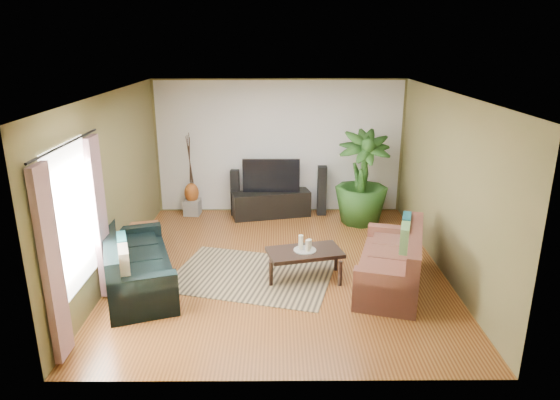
{
  "coord_description": "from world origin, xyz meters",
  "views": [
    {
      "loc": [
        -0.04,
        -7.16,
        3.43
      ],
      "look_at": [
        0.0,
        0.2,
        1.05
      ],
      "focal_mm": 32.0,
      "sensor_mm": 36.0,
      "label": 1
    }
  ],
  "objects_px": {
    "coffee_table": "(305,264)",
    "sofa_right": "(390,258)",
    "speaker_right": "(322,191)",
    "sofa_left": "(138,260)",
    "side_table": "(145,240)",
    "speaker_left": "(235,192)",
    "potted_plant": "(362,178)",
    "vase": "(192,193)",
    "tv_stand": "(271,204)",
    "television": "(271,175)",
    "pedestal": "(192,207)"
  },
  "relations": [
    {
      "from": "speaker_right",
      "to": "vase",
      "type": "relative_size",
      "value": 2.48
    },
    {
      "from": "sofa_right",
      "to": "television",
      "type": "bearing_deg",
      "value": -133.44
    },
    {
      "from": "television",
      "to": "pedestal",
      "type": "xyz_separation_m",
      "value": [
        -1.62,
        0.1,
        -0.69
      ]
    },
    {
      "from": "sofa_left",
      "to": "television",
      "type": "relative_size",
      "value": 1.78
    },
    {
      "from": "potted_plant",
      "to": "pedestal",
      "type": "distance_m",
      "value": 3.47
    },
    {
      "from": "coffee_table",
      "to": "speaker_right",
      "type": "distance_m",
      "value": 2.92
    },
    {
      "from": "sofa_left",
      "to": "coffee_table",
      "type": "bearing_deg",
      "value": -102.46
    },
    {
      "from": "speaker_right",
      "to": "vase",
      "type": "xyz_separation_m",
      "value": [
        -2.64,
        0.0,
        -0.04
      ]
    },
    {
      "from": "pedestal",
      "to": "sofa_left",
      "type": "bearing_deg",
      "value": -94.7
    },
    {
      "from": "sofa_left",
      "to": "side_table",
      "type": "distance_m",
      "value": 1.2
    },
    {
      "from": "sofa_right",
      "to": "television",
      "type": "xyz_separation_m",
      "value": [
        -1.75,
        3.0,
        0.42
      ]
    },
    {
      "from": "coffee_table",
      "to": "speaker_right",
      "type": "height_order",
      "value": "speaker_right"
    },
    {
      "from": "tv_stand",
      "to": "pedestal",
      "type": "distance_m",
      "value": 1.62
    },
    {
      "from": "potted_plant",
      "to": "speaker_left",
      "type": "bearing_deg",
      "value": 168.8
    },
    {
      "from": "television",
      "to": "potted_plant",
      "type": "relative_size",
      "value": 0.63
    },
    {
      "from": "sofa_left",
      "to": "pedestal",
      "type": "height_order",
      "value": "sofa_left"
    },
    {
      "from": "vase",
      "to": "television",
      "type": "bearing_deg",
      "value": -3.41
    },
    {
      "from": "vase",
      "to": "side_table",
      "type": "relative_size",
      "value": 0.81
    },
    {
      "from": "speaker_left",
      "to": "vase",
      "type": "bearing_deg",
      "value": -176.78
    },
    {
      "from": "tv_stand",
      "to": "speaker_right",
      "type": "relative_size",
      "value": 1.53
    },
    {
      "from": "pedestal",
      "to": "tv_stand",
      "type": "bearing_deg",
      "value": -4.12
    },
    {
      "from": "sofa_left",
      "to": "television",
      "type": "xyz_separation_m",
      "value": [
        1.87,
        3.04,
        0.42
      ]
    },
    {
      "from": "sofa_left",
      "to": "potted_plant",
      "type": "height_order",
      "value": "potted_plant"
    },
    {
      "from": "sofa_right",
      "to": "potted_plant",
      "type": "distance_m",
      "value": 2.65
    },
    {
      "from": "television",
      "to": "speaker_right",
      "type": "bearing_deg",
      "value": 5.37
    },
    {
      "from": "sofa_right",
      "to": "side_table",
      "type": "relative_size",
      "value": 3.68
    },
    {
      "from": "sofa_right",
      "to": "sofa_left",
      "type": "bearing_deg",
      "value": -73.02
    },
    {
      "from": "sofa_right",
      "to": "vase",
      "type": "bearing_deg",
      "value": -116.3
    },
    {
      "from": "television",
      "to": "potted_plant",
      "type": "xyz_separation_m",
      "value": [
        1.74,
        -0.39,
        0.05
      ]
    },
    {
      "from": "television",
      "to": "speaker_right",
      "type": "xyz_separation_m",
      "value": [
        1.03,
        0.1,
        -0.35
      ]
    },
    {
      "from": "speaker_right",
      "to": "speaker_left",
      "type": "bearing_deg",
      "value": -179.35
    },
    {
      "from": "coffee_table",
      "to": "sofa_right",
      "type": "bearing_deg",
      "value": -24.57
    },
    {
      "from": "sofa_right",
      "to": "speaker_right",
      "type": "bearing_deg",
      "value": -150.53
    },
    {
      "from": "sofa_left",
      "to": "side_table",
      "type": "height_order",
      "value": "sofa_left"
    },
    {
      "from": "sofa_left",
      "to": "speaker_left",
      "type": "height_order",
      "value": "speaker_left"
    },
    {
      "from": "potted_plant",
      "to": "side_table",
      "type": "xyz_separation_m",
      "value": [
        -3.83,
        -1.48,
        -0.65
      ]
    },
    {
      "from": "tv_stand",
      "to": "vase",
      "type": "distance_m",
      "value": 1.63
    },
    {
      "from": "sofa_left",
      "to": "speaker_right",
      "type": "xyz_separation_m",
      "value": [
        2.9,
        3.14,
        0.08
      ]
    },
    {
      "from": "speaker_left",
      "to": "side_table",
      "type": "relative_size",
      "value": 1.87
    },
    {
      "from": "sofa_right",
      "to": "pedestal",
      "type": "xyz_separation_m",
      "value": [
        -3.37,
        3.1,
        -0.27
      ]
    },
    {
      "from": "pedestal",
      "to": "sofa_right",
      "type": "bearing_deg",
      "value": -42.62
    },
    {
      "from": "pedestal",
      "to": "speaker_right",
      "type": "bearing_deg",
      "value": 0.0
    },
    {
      "from": "coffee_table",
      "to": "television",
      "type": "bearing_deg",
      "value": 87.05
    },
    {
      "from": "vase",
      "to": "sofa_right",
      "type": "bearing_deg",
      "value": -42.62
    },
    {
      "from": "tv_stand",
      "to": "pedestal",
      "type": "height_order",
      "value": "tv_stand"
    },
    {
      "from": "side_table",
      "to": "coffee_table",
      "type": "bearing_deg",
      "value": -18.87
    },
    {
      "from": "tv_stand",
      "to": "vase",
      "type": "height_order",
      "value": "vase"
    },
    {
      "from": "sofa_left",
      "to": "potted_plant",
      "type": "xyz_separation_m",
      "value": [
        3.62,
        2.65,
        0.47
      ]
    },
    {
      "from": "sofa_left",
      "to": "coffee_table",
      "type": "height_order",
      "value": "sofa_left"
    },
    {
      "from": "sofa_right",
      "to": "coffee_table",
      "type": "height_order",
      "value": "sofa_right"
    }
  ]
}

